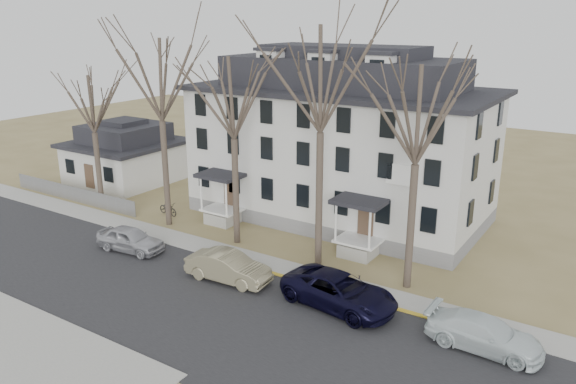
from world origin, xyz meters
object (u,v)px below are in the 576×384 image
Objects in this scene: tree_mid_right at (419,108)px; bicycle_left at (168,209)px; boarding_house at (340,143)px; tree_center at (321,72)px; tree_far_left at (159,74)px; car_white at (484,334)px; car_navy at (339,292)px; small_house at (126,155)px; tree_mid_left at (233,92)px; car_silver at (130,240)px; tree_bungalow at (91,100)px; car_tan at (228,268)px.

bicycle_left is at bearing 176.00° from tree_mid_right.
tree_center reaches higher than boarding_house.
boarding_house is 1.52× the size of tree_far_left.
tree_center is at bearing 70.95° from car_white.
tree_center reaches higher than car_navy.
boarding_house reaches higher than car_navy.
tree_mid_left is at bearing -20.03° from small_house.
tree_mid_left is at bearing 180.00° from tree_mid_right.
small_house is 4.75× the size of bicycle_left.
boarding_house is 9.66m from tree_mid_left.
small_house is at bearing 42.10° from car_silver.
bicycle_left is at bearing 79.94° from car_navy.
car_navy is (22.47, -3.95, -7.29)m from tree_bungalow.
small_house is at bearing 122.84° from tree_bungalow.
tree_far_left is at bearing 180.00° from tree_center.
car_tan is at bearing 94.63° from car_white.
boarding_house is 18.17m from tree_bungalow.
tree_mid_left is 13.50m from car_navy.
small_house is 9.43m from tree_bungalow.
small_house is 1.97× the size of car_silver.
tree_mid_right is 24.54m from tree_bungalow.
car_tan is at bearing 103.79° from car_navy.
tree_mid_left is 11.50m from tree_mid_right.
tree_center is at bearing -15.08° from small_house.
car_navy is (9.47, -3.95, -8.77)m from tree_mid_left.
tree_mid_right reaches higher than car_white.
boarding_house reaches higher than small_house.
car_silver is at bearing -120.64° from boarding_house.
tree_center is at bearing -69.80° from boarding_house.
tree_center reaches higher than car_silver.
small_house is 30.08m from tree_mid_right.
small_house is 25.41m from tree_center.
car_silver is at bearing -148.03° from bicycle_left.
small_house is 22.84m from car_tan.
tree_bungalow is (-7.00, 0.00, -2.22)m from tree_far_left.
small_house is 10.96m from bicycle_left.
tree_mid_right is (5.50, 0.00, -1.48)m from tree_center.
tree_mid_right is at bearing -86.40° from bicycle_left.
tree_mid_left is 11.04m from car_silver.
car_navy is (26.47, -10.15, -1.42)m from small_house.
tree_far_left reaches higher than bicycle_left.
car_white is (4.99, -3.85, -8.88)m from tree_mid_right.
tree_center reaches higher than tree_mid_right.
bicycle_left is at bearing 55.82° from car_tan.
tree_bungalow is 1.80× the size of car_navy.
tree_mid_left is at bearing 77.96° from car_white.
boarding_house is 1.93× the size of tree_bungalow.
tree_far_left is 2.30× the size of car_navy.
tree_bungalow is at bearing -152.99° from boarding_house.
boarding_house is 18.65m from car_white.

